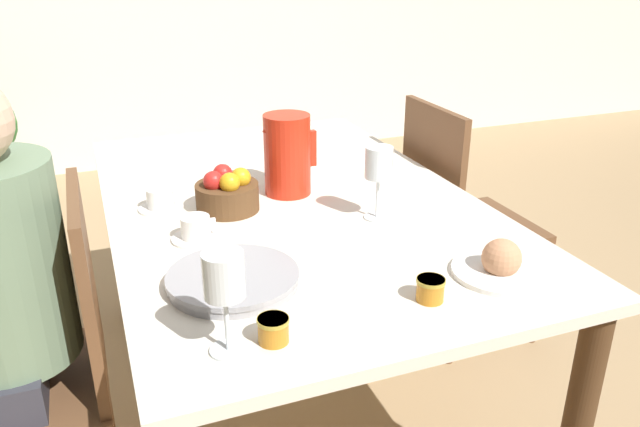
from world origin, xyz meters
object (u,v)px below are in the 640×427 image
teacup_across (160,201)px  serving_tray (233,279)px  fruit_bowl (227,193)px  chair_person_side (44,369)px  jam_jar_amber (273,328)px  chair_opposite (457,217)px  teacup_near_person (196,230)px  wine_glass_juice (224,281)px  wine_glass_water (379,166)px  bread_plate (501,264)px  jam_jar_red (430,288)px  red_pitcher (287,154)px

teacup_across → serving_tray: (0.09, -0.50, -0.01)m
fruit_bowl → chair_person_side: bearing=-154.6°
jam_jar_amber → chair_opposite: bearing=41.2°
teacup_near_person → wine_glass_juice: bearing=-94.1°
wine_glass_water → teacup_across: wine_glass_water is taller
bread_plate → teacup_near_person: bearing=144.7°
wine_glass_juice → bread_plate: (0.64, 0.07, -0.12)m
wine_glass_juice → jam_jar_red: size_ratio=3.28×
chair_person_side → serving_tray: 0.52m
chair_person_side → wine_glass_water: (0.88, 0.04, 0.39)m
red_pitcher → jam_jar_amber: (-0.27, -0.73, -0.09)m
red_pitcher → teacup_across: (-0.38, 0.00, -0.09)m
wine_glass_juice → teacup_across: (-0.02, 0.73, -0.12)m
wine_glass_water → jam_jar_amber: bearing=-133.6°
chair_person_side → bread_plate: (1.00, -0.35, 0.26)m
wine_glass_water → jam_jar_amber: 0.64m
chair_opposite → bread_plate: 0.91m
teacup_near_person → jam_jar_amber: bearing=-84.2°
chair_person_side → teacup_across: bearing=-46.8°
chair_opposite → jam_jar_amber: chair_opposite is taller
teacup_near_person → wine_glass_water: bearing=-4.6°
chair_person_side → red_pitcher: red_pitcher is taller
wine_glass_water → jam_jar_red: bearing=-101.3°
chair_person_side → jam_jar_amber: 0.66m
red_pitcher → teacup_across: 0.39m
chair_opposite → serving_tray: (-0.98, -0.61, 0.25)m
fruit_bowl → wine_glass_water: bearing=-28.9°
red_pitcher → jam_jar_red: bearing=-83.5°
chair_person_side → fruit_bowl: size_ratio=5.17×
teacup_near_person → teacup_across: 0.24m
red_pitcher → bread_plate: (0.28, -0.66, -0.10)m
teacup_across → fruit_bowl: fruit_bowl is taller
serving_tray → bread_plate: (0.57, -0.17, 0.01)m
jam_jar_amber → teacup_across: bearing=98.3°
teacup_near_person → bread_plate: 0.74m
jam_jar_red → fruit_bowl: 0.69m
chair_opposite → wine_glass_juice: 1.40m
wine_glass_juice → fruit_bowl: 0.68m
teacup_across → jam_jar_red: bearing=-57.1°
fruit_bowl → jam_jar_red: bearing=-66.2°
serving_tray → fruit_bowl: fruit_bowl is taller
jam_jar_red → jam_jar_amber: bearing=-175.8°
chair_opposite → fruit_bowl: chair_opposite is taller
wine_glass_juice → bread_plate: bearing=6.0°
wine_glass_water → jam_jar_red: wine_glass_water is taller
chair_person_side → wine_glass_juice: wine_glass_juice is taller
chair_opposite → fruit_bowl: size_ratio=5.17×
red_pitcher → teacup_near_person: (-0.32, -0.23, -0.09)m
teacup_near_person → jam_jar_red: (0.40, -0.47, 0.00)m
wine_glass_juice → bread_plate: 0.65m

